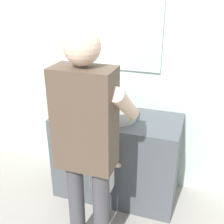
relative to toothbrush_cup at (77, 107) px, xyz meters
name	(u,v)px	position (x,y,z in m)	size (l,w,h in m)	color
ground_plane	(107,211)	(0.38, -0.28, -0.87)	(14.00, 14.00, 0.00)	#9E998E
back_wall	(128,49)	(0.38, 0.34, 0.49)	(4.40, 0.10, 2.70)	silver
vanity_cabinet	(117,156)	(0.38, 0.02, -0.46)	(1.13, 0.54, 0.81)	#4C5156
sink_basin	(117,112)	(0.38, 0.00, 0.00)	(0.35, 0.35, 0.11)	silver
faucet	(124,101)	(0.38, 0.21, 0.03)	(0.18, 0.14, 0.18)	#B7BABF
toothbrush_cup	(77,107)	(0.00, 0.00, 0.00)	(0.07, 0.07, 0.21)	silver
child_toddler	(102,175)	(0.38, -0.38, -0.40)	(0.24, 0.24, 0.78)	#47474C
adult_parent	(87,133)	(0.39, -0.67, 0.14)	(0.52, 0.55, 1.67)	#47474C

